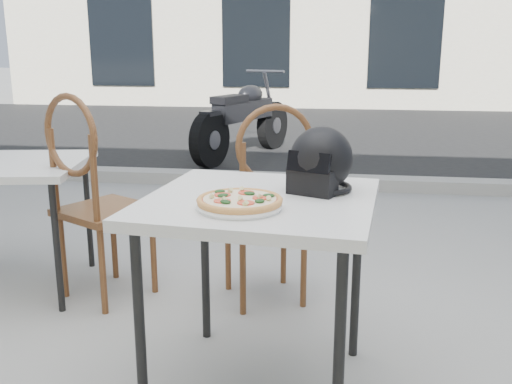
# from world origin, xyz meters

# --- Properties ---
(ground) EXTENTS (80.00, 80.00, 0.00)m
(ground) POSITION_xyz_m (0.00, 0.00, 0.00)
(ground) COLOR #9E9C96
(ground) RESTS_ON ground
(street_asphalt) EXTENTS (30.00, 8.00, 0.00)m
(street_asphalt) POSITION_xyz_m (0.00, 7.00, 0.00)
(street_asphalt) COLOR black
(street_asphalt) RESTS_ON ground
(curb) EXTENTS (30.00, 0.25, 0.12)m
(curb) POSITION_xyz_m (0.00, 3.00, 0.06)
(curb) COLOR gray
(curb) RESTS_ON ground
(cafe_table_main) EXTENTS (0.93, 0.93, 0.81)m
(cafe_table_main) POSITION_xyz_m (0.06, -0.57, 0.73)
(cafe_table_main) COLOR silver
(cafe_table_main) RESTS_ON ground
(plate) EXTENTS (0.36, 0.36, 0.02)m
(plate) POSITION_xyz_m (0.01, -0.75, 0.82)
(plate) COLOR white
(plate) RESTS_ON cafe_table_main
(pizza) EXTENTS (0.32, 0.32, 0.04)m
(pizza) POSITION_xyz_m (0.01, -0.75, 0.84)
(pizza) COLOR #DE9B51
(pizza) RESTS_ON plate
(helmet) EXTENTS (0.32, 0.33, 0.25)m
(helmet) POSITION_xyz_m (0.28, -0.44, 0.92)
(helmet) COLOR black
(helmet) RESTS_ON cafe_table_main
(cafe_chair_main) EXTENTS (0.55, 0.55, 1.10)m
(cafe_chair_main) POSITION_xyz_m (-0.01, 0.23, 0.61)
(cafe_chair_main) COLOR brown
(cafe_chair_main) RESTS_ON ground
(cafe_table_side) EXTENTS (0.92, 0.92, 0.74)m
(cafe_table_side) POSITION_xyz_m (-1.46, 0.23, 0.68)
(cafe_table_side) COLOR silver
(cafe_table_side) RESTS_ON ground
(cafe_chair_side) EXTENTS (0.59, 0.59, 1.14)m
(cafe_chair_side) POSITION_xyz_m (-0.95, 0.14, 0.64)
(cafe_chair_side) COLOR brown
(cafe_chair_side) RESTS_ON ground
(motorcycle) EXTENTS (0.94, 2.09, 1.09)m
(motorcycle) POSITION_xyz_m (-0.88, 4.54, 0.48)
(motorcycle) COLOR black
(motorcycle) RESTS_ON street_asphalt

